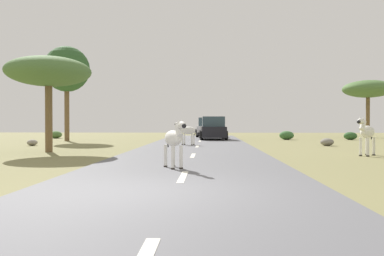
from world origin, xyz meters
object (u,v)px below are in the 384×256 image
at_px(rock_0, 32,143).
at_px(bush_1, 287,135).
at_px(car_0, 213,129).
at_px(tree_3, 67,70).
at_px(zebra_2, 187,131).
at_px(bush_3, 56,135).
at_px(zebra_0, 174,139).
at_px(zebra_1, 367,133).
at_px(tree_1, 368,89).
at_px(rock_2, 327,142).
at_px(tree_4, 49,72).
at_px(bush_0, 350,136).
at_px(car_1, 208,128).

bearing_deg(rock_0, bush_1, 28.07).
xyz_separation_m(car_0, tree_3, (-10.60, -2.13, 4.32)).
xyz_separation_m(zebra_2, tree_3, (-9.01, 5.48, 4.30)).
height_order(tree_3, bush_3, tree_3).
height_order(zebra_0, zebra_1, zebra_1).
bearing_deg(bush_3, tree_1, 5.39).
bearing_deg(bush_3, car_0, -11.30).
relative_size(zebra_1, zebra_2, 1.15).
relative_size(zebra_1, rock_2, 2.04).
relative_size(zebra_1, tree_3, 0.23).
height_order(zebra_1, rock_0, zebra_1).
bearing_deg(rock_2, tree_4, -158.82).
height_order(tree_4, bush_0, tree_4).
relative_size(tree_1, bush_0, 5.04).
relative_size(zebra_0, car_1, 0.31).
bearing_deg(zebra_0, tree_4, -71.08).
height_order(zebra_0, car_0, car_0).
bearing_deg(bush_1, rock_0, -151.93).
height_order(bush_1, rock_0, bush_1).
relative_size(car_0, bush_1, 3.91).
bearing_deg(rock_0, tree_1, 28.33).
distance_m(tree_4, rock_2, 15.43).
relative_size(zebra_2, tree_3, 0.20).
bearing_deg(bush_1, car_1, 140.43).
height_order(bush_0, rock_0, bush_0).
xyz_separation_m(zebra_0, bush_1, (7.07, 20.07, -0.53)).
distance_m(car_0, rock_0, 13.18).
xyz_separation_m(car_0, tree_1, (13.74, 5.21, 3.43)).
distance_m(car_0, tree_3, 11.64).
relative_size(tree_1, rock_2, 6.59).
xyz_separation_m(car_1, bush_3, (-12.92, -3.24, -0.54)).
relative_size(zebra_1, car_0, 0.36).
bearing_deg(rock_2, tree_3, 163.07).
bearing_deg(bush_1, zebra_1, -89.12).
relative_size(zebra_1, bush_0, 1.56).
xyz_separation_m(zebra_2, bush_1, (7.35, 8.44, -0.53)).
distance_m(car_0, bush_1, 5.84).
relative_size(zebra_0, tree_3, 0.20).
height_order(tree_3, tree_4, tree_3).
relative_size(zebra_2, bush_1, 1.21).
xyz_separation_m(bush_0, bush_1, (-4.89, 0.06, 0.04)).
height_order(zebra_2, tree_1, tree_1).
bearing_deg(car_0, tree_4, -123.04).
xyz_separation_m(zebra_0, tree_1, (15.05, 24.46, 3.40)).
height_order(bush_3, rock_0, bush_3).
bearing_deg(tree_1, car_1, 177.21).
relative_size(zebra_2, car_1, 0.31).
xyz_separation_m(tree_4, rock_2, (14.03, 5.44, -3.39)).
height_order(tree_1, tree_3, tree_3).
bearing_deg(tree_1, zebra_1, -111.74).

